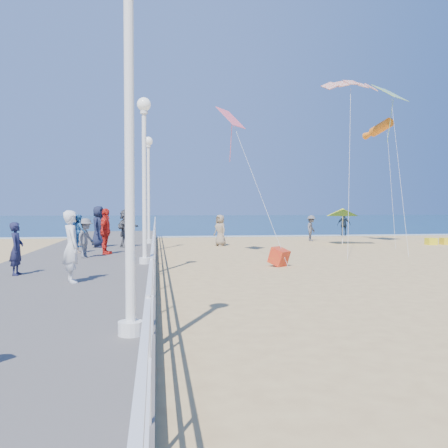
{
  "coord_description": "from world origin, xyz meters",
  "views": [
    {
      "loc": [
        -4.98,
        -16.19,
        2.24
      ],
      "look_at": [
        -2.5,
        2.0,
        1.6
      ],
      "focal_mm": 40.0,
      "sensor_mm": 36.0,
      "label": 1
    }
  ],
  "objects": [
    {
      "name": "kite_parafoil",
      "position": [
        4.45,
        7.25,
        8.3
      ],
      "size": [
        2.73,
        0.94,
        0.65
      ],
      "primitive_type": null,
      "rotation": [
        0.44,
        0.0,
        0.0
      ],
      "color": "red"
    },
    {
      "name": "woman_holding_toddler",
      "position": [
        -7.01,
        -3.79,
        1.28
      ],
      "size": [
        0.6,
        0.74,
        1.75
      ],
      "primitive_type": "imported",
      "rotation": [
        0.0,
        0.0,
        1.9
      ],
      "color": "silver",
      "rests_on": "boardwalk"
    },
    {
      "name": "spectator_0",
      "position": [
        -8.7,
        -2.23,
        1.11
      ],
      "size": [
        0.36,
        0.53,
        1.43
      ],
      "primitive_type": "imported",
      "rotation": [
        0.0,
        0.0,
        1.54
      ],
      "color": "#191B39",
      "rests_on": "boardwalk"
    },
    {
      "name": "spectator_4",
      "position": [
        -7.58,
        6.88,
        1.33
      ],
      "size": [
        0.83,
        1.05,
        1.87
      ],
      "primitive_type": "imported",
      "rotation": [
        0.0,
        0.0,
        1.28
      ],
      "color": "#181D35",
      "rests_on": "boardwalk"
    },
    {
      "name": "box_kite",
      "position": [
        -0.43,
        1.94,
        0.3
      ],
      "size": [
        0.88,
        0.9,
        0.74
      ],
      "primitive_type": "cube",
      "rotation": [
        0.31,
        0.0,
        0.72
      ],
      "color": "red",
      "rests_on": "ground"
    },
    {
      "name": "beach_walker_b",
      "position": [
        9.15,
        20.01,
        0.87
      ],
      "size": [
        1.08,
        0.6,
        1.74
      ],
      "primitive_type": "imported",
      "rotation": [
        0.0,
        0.0,
        2.96
      ],
      "color": "#172434",
      "rests_on": "ground"
    },
    {
      "name": "ground",
      "position": [
        0.0,
        0.0,
        0.0
      ],
      "size": [
        160.0,
        160.0,
        0.0
      ],
      "primitive_type": "plane",
      "color": "tan",
      "rests_on": "ground"
    },
    {
      "name": "lamp_post_near",
      "position": [
        -5.35,
        -9.0,
        3.66
      ],
      "size": [
        0.44,
        0.44,
        5.32
      ],
      "color": "white",
      "rests_on": "boardwalk"
    },
    {
      "name": "spectator_5",
      "position": [
        -6.36,
        6.85,
        1.26
      ],
      "size": [
        1.18,
        1.65,
        1.72
      ],
      "primitive_type": "imported",
      "rotation": [
        0.0,
        0.0,
        1.1
      ],
      "color": "#4F4F53",
      "rests_on": "boardwalk"
    },
    {
      "name": "lamp_post_far",
      "position": [
        -5.35,
        9.0,
        3.66
      ],
      "size": [
        0.44,
        0.44,
        5.32
      ],
      "color": "white",
      "rests_on": "boardwalk"
    },
    {
      "name": "ocean",
      "position": [
        0.0,
        65.0,
        0.01
      ],
      "size": [
        160.0,
        90.0,
        0.05
      ],
      "primitive_type": "cube",
      "color": "#0B2B47",
      "rests_on": "ground"
    },
    {
      "name": "lamp_post_mid",
      "position": [
        -5.35,
        0.0,
        3.66
      ],
      "size": [
        0.44,
        0.44,
        5.32
      ],
      "color": "white",
      "rests_on": "boardwalk"
    },
    {
      "name": "kite_diamond_pink",
      "position": [
        -1.65,
        5.95,
        6.2
      ],
      "size": [
        1.44,
        1.52,
        0.89
      ],
      "primitive_type": "cube",
      "rotation": [
        0.78,
        0.0,
        0.95
      ],
      "color": "#FF5D74"
    },
    {
      "name": "spectator_2",
      "position": [
        -7.49,
        2.14,
        1.11
      ],
      "size": [
        0.87,
        1.06,
        1.42
      ],
      "primitive_type": "imported",
      "rotation": [
        0.0,
        0.0,
        1.13
      ],
      "color": "slate",
      "rests_on": "boardwalk"
    },
    {
      "name": "beach_chair_right",
      "position": [
        11.96,
        11.1,
        0.2
      ],
      "size": [
        0.55,
        0.55,
        0.4
      ],
      "primitive_type": "cube",
      "color": "yellow",
      "rests_on": "ground"
    },
    {
      "name": "surf_line",
      "position": [
        0.0,
        20.5,
        0.03
      ],
      "size": [
        160.0,
        1.2,
        0.04
      ],
      "primitive_type": "cube",
      "color": "silver",
      "rests_on": "ground"
    },
    {
      "name": "kite_diamond_multi",
      "position": [
        8.14,
        10.56,
        8.62
      ],
      "size": [
        2.25,
        2.19,
        0.95
      ],
      "primitive_type": "cube",
      "rotation": [
        0.57,
        0.0,
        0.64
      ],
      "color": "blue"
    },
    {
      "name": "beach_umbrella",
      "position": [
        6.07,
        12.34,
        1.91
      ],
      "size": [
        1.9,
        1.9,
        2.14
      ],
      "color": "white",
      "rests_on": "ground"
    },
    {
      "name": "spectator_3",
      "position": [
        -6.92,
        3.44,
        1.29
      ],
      "size": [
        0.61,
        1.1,
        1.78
      ],
      "primitive_type": "imported",
      "rotation": [
        0.0,
        0.0,
        1.39
      ],
      "color": "red",
      "rests_on": "boardwalk"
    },
    {
      "name": "toddler_held",
      "position": [
        -6.86,
        -3.64,
        1.65
      ],
      "size": [
        0.42,
        0.47,
        0.81
      ],
      "primitive_type": "imported",
      "rotation": [
        0.0,
        0.0,
        1.9
      ],
      "color": "#2D6AAA",
      "rests_on": "boardwalk"
    },
    {
      "name": "boardwalk",
      "position": [
        -7.5,
        0.0,
        0.2
      ],
      "size": [
        5.0,
        44.0,
        0.4
      ],
      "primitive_type": "cube",
      "color": "#66615C",
      "rests_on": "ground"
    },
    {
      "name": "kite_windsock",
      "position": [
        8.29,
        12.03,
        6.95
      ],
      "size": [
        1.06,
        2.96,
        1.14
      ],
      "primitive_type": "cylinder",
      "rotation": [
        1.36,
        0.0,
        0.17
      ],
      "color": "orange"
    },
    {
      "name": "spectator_6",
      "position": [
        -8.04,
        4.22,
        1.12
      ],
      "size": [
        0.44,
        0.59,
        1.45
      ],
      "primitive_type": "imported",
      "rotation": [
        0.0,
        0.0,
        1.77
      ],
      "color": "gray",
      "rests_on": "boardwalk"
    },
    {
      "name": "beach_walker_a",
      "position": [
        5.02,
        15.11,
        0.84
      ],
      "size": [
        1.13,
        1.26,
        1.69
      ],
      "primitive_type": "imported",
      "rotation": [
        0.0,
        0.0,
        0.98
      ],
      "color": "#57575C",
      "rests_on": "ground"
    },
    {
      "name": "railing",
      "position": [
        -5.05,
        0.0,
        1.25
      ],
      "size": [
        0.05,
        42.0,
        0.55
      ],
      "color": "white",
      "rests_on": "boardwalk"
    },
    {
      "name": "beach_walker_c",
      "position": [
        -1.37,
        11.94,
        0.89
      ],
      "size": [
        0.95,
        1.04,
        1.78
      ],
      "primitive_type": "imported",
      "rotation": [
        0.0,
        0.0,
        -0.99
      ],
      "color": "gray",
      "rests_on": "ground"
    },
    {
      "name": "beach_chair_left",
      "position": [
        11.02,
        11.08,
        0.2
      ],
      "size": [
        0.55,
        0.55,
        0.4
      ],
      "primitive_type": "cube",
      "color": "yellow",
      "rests_on": "ground"
    }
  ]
}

